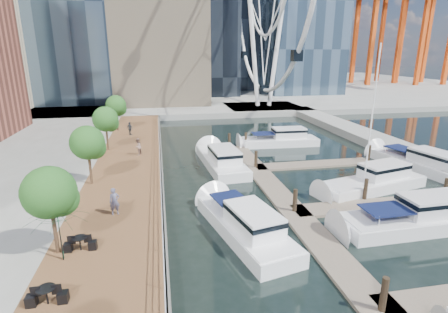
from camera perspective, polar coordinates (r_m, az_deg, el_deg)
ground at (r=17.93m, az=11.90°, el=-20.86°), size 520.00×520.00×0.00m
boardwalk at (r=30.00m, az=-15.82°, el=-4.18°), size 6.00×60.00×1.00m
seawall at (r=29.85m, az=-10.08°, el=-3.90°), size 0.25×60.00×1.00m
land_far at (r=115.64m, az=-7.79°, el=11.27°), size 200.00×114.00×1.00m
breakwater at (r=43.24m, az=26.69°, el=0.97°), size 4.00×60.00×1.00m
pier at (r=68.79m, az=6.42°, el=7.82°), size 14.00×12.00×1.00m
railing at (r=29.51m, az=-10.37°, el=-2.04°), size 0.10×60.00×1.05m
floating_docks at (r=28.79m, az=19.23°, el=-5.39°), size 16.00×34.00×2.60m
port_cranes at (r=131.60m, az=24.87°, el=19.10°), size 40.00×52.00×38.00m
street_trees at (r=28.32m, az=-21.42°, el=2.11°), size 2.60×42.60×4.60m
yacht_foreground at (r=25.94m, az=28.63°, el=-10.22°), size 10.92×3.15×2.15m
pedestrian_near at (r=23.06m, az=-17.45°, el=-7.01°), size 0.73×0.58×1.75m
pedestrian_mid at (r=35.77m, az=-13.89°, el=1.56°), size 0.91×1.01×1.69m
pedestrian_far at (r=44.96m, az=-15.10°, el=4.44°), size 0.98×0.92×1.63m
moored_yachts at (r=31.17m, az=18.77°, el=-4.65°), size 24.94×35.94×11.50m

